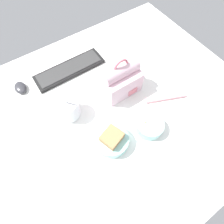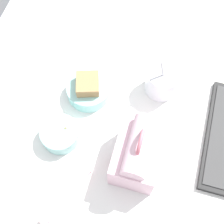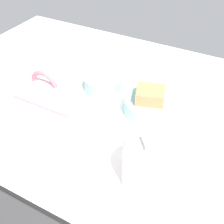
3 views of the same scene
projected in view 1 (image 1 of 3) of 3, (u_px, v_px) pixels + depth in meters
The scene contains 8 objects.
desk_surface at pixel (106, 114), 80.96cm from camera, with size 140.00×110.00×2.00cm.
keyboard at pixel (69, 69), 90.66cm from camera, with size 36.39×11.10×2.10cm.
lunch_bag at pixel (120, 80), 79.32cm from camera, with size 17.37×12.80×19.96cm.
soup_cup at pixel (67, 108), 75.68cm from camera, with size 10.62×10.62×15.53cm.
bento_bowl_sandwich at pixel (112, 140), 70.93cm from camera, with size 13.92×13.92×8.23cm.
bento_bowl_snacks at pixel (149, 126), 74.25cm from camera, with size 11.72×11.72×5.96cm.
computer_mouse at pixel (20, 88), 84.81cm from camera, with size 5.34×7.78×2.84cm.
chopstick_case at pixel (166, 98), 82.91cm from camera, with size 19.01×9.82×1.60cm.
Camera 1 is at (-18.00, -31.81, 73.29)cm, focal length 28.00 mm.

